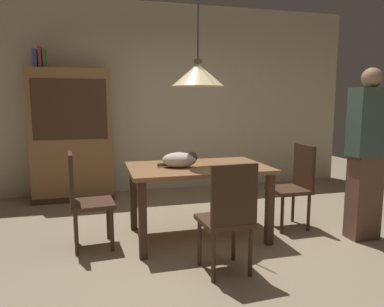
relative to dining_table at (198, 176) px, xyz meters
The scene contains 13 objects.
ground 0.78m from the dining_table, 91.26° to the right, with size 10.00×10.00×0.00m, color #998466.
back_wall 2.36m from the dining_table, 90.25° to the left, with size 6.40×0.10×2.90m, color beige.
dining_table is the anchor object (origin of this frame).
chair_near_front 0.89m from the dining_table, 89.71° to the right, with size 0.42×0.42×0.93m.
chair_left_side 1.14m from the dining_table, behind, with size 0.43×0.43×0.93m.
chair_right_side 1.14m from the dining_table, ahead, with size 0.40×0.40×0.93m.
cat_sleeping 0.26m from the dining_table, behind, with size 0.40×0.31×0.16m.
pendant_lamp 1.01m from the dining_table, 90.60° to the left, with size 0.52×0.52×1.30m.
hutch_bookcase 2.31m from the dining_table, 124.85° to the left, with size 1.12×0.45×1.85m.
book_blue_wide 2.88m from the dining_table, 132.60° to the left, with size 0.06×0.24×0.24m, color #384C93.
book_red_tall 2.85m from the dining_table, 131.54° to the left, with size 0.04×0.22×0.28m, color #B73833.
book_green_slim 2.82m from the dining_table, 130.70° to the left, with size 0.03×0.20×0.26m, color #427A4C.
person_standing 1.71m from the dining_table, 16.52° to the right, with size 0.36×0.22×1.73m.
Camera 1 is at (-0.99, -3.05, 1.40)m, focal length 33.75 mm.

